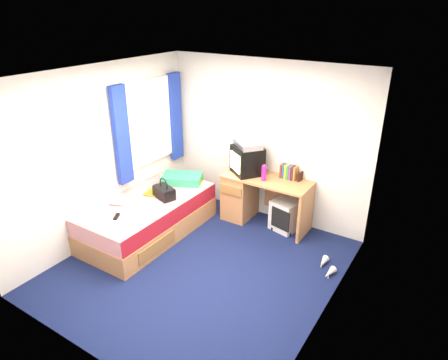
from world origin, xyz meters
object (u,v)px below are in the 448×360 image
Objects in this scene: magazine at (154,192)px; colour_swatch_fan at (120,213)px; picture_frame at (300,177)px; desk at (250,195)px; bed at (149,217)px; water_bottle at (116,203)px; pillow at (182,179)px; handbag at (164,192)px; towel at (150,207)px; pink_water_bottle at (264,173)px; remote_control at (117,216)px; aerosol_can at (260,170)px; storage_cube at (286,215)px; crt_tv at (247,160)px; vcr at (248,144)px; white_heels at (326,268)px.

magazine is 0.71m from colour_swatch_fan.
desk is at bearing -154.33° from picture_frame.
bed is 10.00× the size of water_bottle.
pillow is at bearing 74.94° from water_bottle.
handbag is 0.40m from towel.
pink_water_bottle is at bearing 31.72° from magazine.
pink_water_bottle is 1.34× the size of remote_control.
handbag is at bearing -131.03° from desk.
colour_swatch_fan is (-0.29, -0.28, -0.04)m from towel.
colour_swatch_fan is at bearing -125.29° from aerosol_can.
handbag is (-1.45, -1.00, 0.40)m from storage_cube.
pink_water_bottle is (1.27, 1.07, 0.59)m from bed.
crt_tv is at bearing 59.09° from colour_swatch_fan.
picture_frame is 0.52m from pink_water_bottle.
towel is 1.43× the size of water_bottle.
bed is at bearing -139.89° from pink_water_bottle.
pink_water_bottle reaches higher than pillow.
pillow is 3.70× the size of remote_control.
pillow is 0.53m from magazine.
magazine is 1.27× the size of colour_swatch_fan.
vcr is 2.52× the size of aerosol_can.
picture_frame is (1.72, 1.33, 0.55)m from bed.
bed is 3.38× the size of pillow.
vcr is (0.90, 0.43, 0.61)m from pillow.
bed is at bearing 60.42° from remote_control.
remote_control is (-1.61, -1.77, 0.32)m from storage_cube.
desk is at bearing 49.11° from bed.
picture_frame is 0.88× the size of remote_control.
magazine is (-0.09, 0.23, 0.28)m from bed.
picture_frame is (0.78, 0.16, -0.39)m from vcr.
crt_tv is 1.46m from magazine.
storage_cube is at bearing 142.78° from white_heels.
bed is 0.45m from towel.
towel is 0.54m from magazine.
crt_tv is 2.03m from remote_control.
white_heels is (2.52, 1.01, -0.51)m from colour_swatch_fan.
crt_tv is at bearing 163.69° from pink_water_bottle.
crt_tv is at bearing -155.49° from picture_frame.
towel is 0.45m from remote_control.
vcr is 2.03m from water_bottle.
pink_water_bottle is at bearing 18.87° from crt_tv.
crt_tv reaches higher than bed.
crt_tv reaches higher than water_bottle.
desk is at bearing 60.56° from towel.
towel is (0.08, -0.38, -0.04)m from handbag.
white_heels is (2.44, -0.22, -0.56)m from pillow.
handbag is (-0.86, -0.99, 0.22)m from desk.
aerosol_can is at bearing 57.18° from towel.
towel is 2.41m from white_heels.
remote_control reaches higher than storage_cube.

